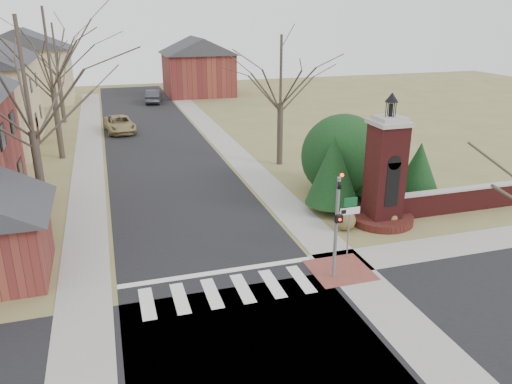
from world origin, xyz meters
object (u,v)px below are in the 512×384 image
object	(u,v)px
traffic_signal_pole	(337,218)
pickup_truck	(119,124)
sign_post	(349,215)
brick_gate_monument	(384,181)
distant_car	(154,96)

from	to	relation	value
traffic_signal_pole	pickup_truck	distance (m)	29.57
traffic_signal_pole	sign_post	xyz separation A→B (m)	(1.29, 1.41, -0.64)
traffic_signal_pole	brick_gate_monument	bearing A→B (deg)	43.24
traffic_signal_pole	distant_car	distance (m)	42.87
sign_post	brick_gate_monument	size ratio (longest dim) A/B	0.42
sign_post	pickup_truck	bearing A→B (deg)	106.76
traffic_signal_pole	sign_post	bearing A→B (deg)	47.57
traffic_signal_pole	pickup_truck	bearing A→B (deg)	103.56
traffic_signal_pole	pickup_truck	world-z (taller)	traffic_signal_pole
brick_gate_monument	sign_post	bearing A→B (deg)	-138.58
pickup_truck	sign_post	bearing A→B (deg)	-79.33
brick_gate_monument	distant_car	world-z (taller)	brick_gate_monument
sign_post	distant_car	bearing A→B (deg)	95.20
traffic_signal_pole	distant_car	world-z (taller)	traffic_signal_pole
traffic_signal_pole	brick_gate_monument	xyz separation A→B (m)	(4.70, 4.42, -0.42)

